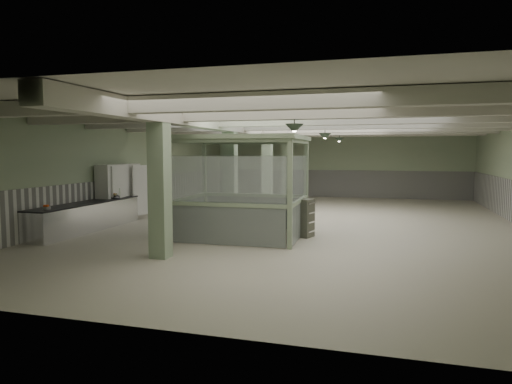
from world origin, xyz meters
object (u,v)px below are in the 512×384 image
(walkin_cooler, at_px, (120,195))
(filing_cabinet, at_px, (306,218))
(prep_counter, at_px, (87,216))
(guard_booth, at_px, (241,170))

(walkin_cooler, bearing_deg, filing_cabinet, -9.56)
(prep_counter, bearing_deg, walkin_cooler, 92.37)
(guard_booth, xyz_separation_m, filing_cabinet, (1.84, 0.43, -1.40))
(guard_booth, distance_m, filing_cabinet, 2.36)
(walkin_cooler, distance_m, guard_booth, 5.46)
(prep_counter, distance_m, walkin_cooler, 2.08)
(walkin_cooler, bearing_deg, prep_counter, -87.63)
(walkin_cooler, height_order, guard_booth, guard_booth)
(guard_booth, relative_size, filing_cabinet, 3.33)
(prep_counter, distance_m, guard_booth, 5.28)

